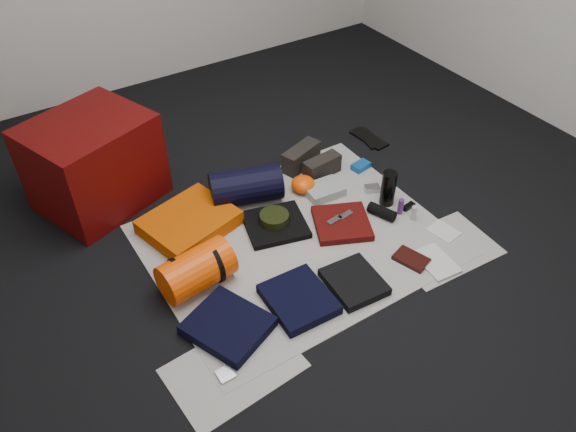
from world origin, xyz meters
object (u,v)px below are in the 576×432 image
navy_duffel (246,186)px  paperback_book (411,259)px  stuff_sack (196,270)px  compact_camera (372,189)px  red_cabinet (94,163)px  water_bottle (388,188)px  sleeping_pad (189,222)px

navy_duffel → paperback_book: 1.06m
stuff_sack → navy_duffel: bearing=40.2°
stuff_sack → compact_camera: (1.26, 0.13, -0.09)m
navy_duffel → paperback_book: navy_duffel is taller
stuff_sack → navy_duffel: (0.55, 0.47, 0.00)m
red_cabinet → navy_duffel: (0.73, -0.49, -0.15)m
water_bottle → paperback_book: bearing=-114.7°
compact_camera → paperback_book: bearing=-87.8°
red_cabinet → stuff_sack: red_cabinet is taller
compact_camera → paperback_book: (-0.21, -0.59, -0.01)m
red_cabinet → navy_duffel: 0.90m
red_cabinet → compact_camera: (1.44, -0.84, -0.25)m
red_cabinet → sleeping_pad: size_ratio=1.34×
stuff_sack → water_bottle: bearing=-0.5°
water_bottle → compact_camera: bearing=90.1°
sleeping_pad → stuff_sack: stuff_sack is taller
sleeping_pad → stuff_sack: (-0.15, -0.42, 0.06)m
stuff_sack → water_bottle: (1.26, -0.01, 0.00)m
red_cabinet → paperback_book: 1.90m
stuff_sack → red_cabinet: bearing=100.7°
stuff_sack → sleeping_pad: bearing=70.4°
stuff_sack → navy_duffel: navy_duffel is taller
navy_duffel → compact_camera: (0.70, -0.34, -0.09)m
red_cabinet → paperback_book: red_cabinet is taller
red_cabinet → stuff_sack: bearing=-99.3°
navy_duffel → paperback_book: bearing=-44.4°
water_bottle → compact_camera: 0.17m
sleeping_pad → water_bottle: size_ratio=2.18×
compact_camera → paperback_book: compact_camera is taller
red_cabinet → navy_duffel: size_ratio=1.54×
sleeping_pad → navy_duffel: navy_duffel is taller
stuff_sack → water_bottle: water_bottle is taller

